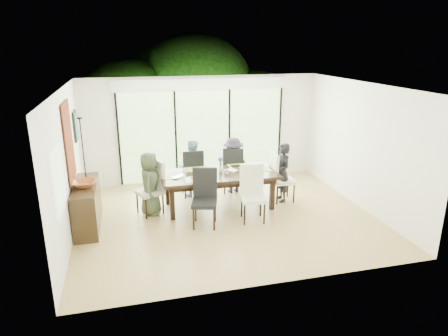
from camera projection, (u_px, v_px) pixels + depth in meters
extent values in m
cube|color=olive|center=(227.00, 217.00, 8.33)|extent=(6.00, 5.00, 0.01)
cube|color=white|center=(227.00, 86.00, 7.51)|extent=(6.00, 5.00, 0.01)
cube|color=white|center=(203.00, 129.00, 10.24)|extent=(6.00, 0.02, 2.70)
cube|color=silver|center=(272.00, 202.00, 5.60)|extent=(6.00, 0.02, 2.70)
cube|color=beige|center=(66.00, 166.00, 7.22)|extent=(0.02, 5.00, 2.70)
cube|color=silver|center=(362.00, 146.00, 8.62)|extent=(0.02, 5.00, 2.70)
cube|color=#598C3F|center=(203.00, 135.00, 10.25)|extent=(4.20, 0.02, 2.30)
cube|color=white|center=(202.00, 84.00, 9.85)|extent=(4.40, 0.06, 0.28)
cube|color=black|center=(119.00, 140.00, 9.75)|extent=(0.05, 0.04, 2.30)
cube|color=black|center=(176.00, 137.00, 10.08)|extent=(0.05, 0.04, 2.30)
cube|color=black|center=(229.00, 134.00, 10.40)|extent=(0.05, 0.04, 2.30)
cube|color=black|center=(280.00, 131.00, 10.73)|extent=(0.05, 0.04, 2.30)
cube|color=#8CAD7F|center=(58.00, 179.00, 6.07)|extent=(0.02, 0.90, 1.00)
cube|color=brown|center=(197.00, 171.00, 11.49)|extent=(6.00, 1.80, 0.10)
cube|color=#503A22|center=(192.00, 144.00, 12.05)|extent=(6.00, 0.08, 0.06)
sphere|color=#14380F|center=(128.00, 112.00, 12.28)|extent=(3.20, 3.20, 3.20)
sphere|color=#14380F|center=(195.00, 95.00, 13.24)|extent=(4.00, 4.00, 4.00)
sphere|color=#14380F|center=(254.00, 113.00, 13.08)|extent=(2.80, 2.80, 2.80)
sphere|color=#14380F|center=(163.00, 99.00, 13.71)|extent=(3.60, 3.60, 3.60)
cube|color=black|center=(219.00, 174.00, 8.64)|extent=(2.51, 1.15, 0.06)
cube|color=black|center=(219.00, 179.00, 8.67)|extent=(2.30, 0.94, 0.10)
cube|color=black|center=(172.00, 203.00, 8.11)|extent=(0.09, 0.09, 0.72)
cube|color=black|center=(272.00, 194.00, 8.61)|extent=(0.09, 0.09, 0.72)
cube|color=black|center=(167.00, 189.00, 8.90)|extent=(0.09, 0.09, 0.72)
cube|color=black|center=(259.00, 181.00, 9.40)|extent=(0.09, 0.09, 0.72)
imported|color=#425136|center=(150.00, 183.00, 8.32)|extent=(0.53, 0.70, 1.35)
imported|color=black|center=(283.00, 173.00, 9.01)|extent=(0.40, 0.63, 1.35)
imported|color=#7FA4B8|center=(192.00, 168.00, 9.32)|extent=(0.67, 0.47, 1.35)
imported|color=#282132|center=(233.00, 165.00, 9.56)|extent=(0.67, 0.47, 1.35)
cube|color=#87BF44|center=(175.00, 176.00, 8.41)|extent=(0.46, 0.33, 0.01)
cube|color=#7BB23F|center=(260.00, 170.00, 8.85)|extent=(0.46, 0.33, 0.01)
cube|color=#9BB841|center=(195.00, 169.00, 8.89)|extent=(0.46, 0.33, 0.01)
cube|color=#A3B741|center=(238.00, 166.00, 9.12)|extent=(0.46, 0.33, 0.01)
cube|color=white|center=(196.00, 179.00, 8.22)|extent=(0.46, 0.33, 0.01)
cube|color=black|center=(200.00, 169.00, 8.87)|extent=(0.27, 0.19, 0.01)
cube|color=black|center=(237.00, 166.00, 9.06)|extent=(0.25, 0.18, 0.01)
cube|color=white|center=(250.00, 171.00, 8.74)|extent=(0.31, 0.23, 0.00)
cube|color=white|center=(196.00, 179.00, 8.22)|extent=(0.27, 0.27, 0.03)
cube|color=#BF4916|center=(196.00, 178.00, 8.21)|extent=(0.21, 0.21, 0.01)
cylinder|color=silver|center=(221.00, 169.00, 8.67)|extent=(0.08, 0.08, 0.13)
cylinder|color=#337226|center=(221.00, 164.00, 8.63)|extent=(0.04, 0.04, 0.17)
sphere|color=#5348B4|center=(221.00, 159.00, 8.60)|extent=(0.12, 0.12, 0.12)
imported|color=silver|center=(180.00, 177.00, 8.33)|extent=(0.41, 0.39, 0.03)
imported|color=white|center=(186.00, 171.00, 8.59)|extent=(0.16, 0.16, 0.10)
imported|color=white|center=(227.00, 172.00, 8.56)|extent=(0.14, 0.14, 0.10)
imported|color=white|center=(253.00, 167.00, 8.89)|extent=(0.17, 0.17, 0.10)
imported|color=white|center=(229.00, 171.00, 8.73)|extent=(0.27, 0.29, 0.02)
cube|color=black|center=(87.00, 206.00, 7.80)|extent=(0.44, 1.55, 0.87)
imported|color=#9B4E21|center=(84.00, 184.00, 7.56)|extent=(0.46, 0.46, 0.11)
cylinder|color=black|center=(86.00, 178.00, 7.99)|extent=(0.10, 0.10, 0.04)
cylinder|color=black|center=(83.00, 148.00, 7.80)|extent=(0.02, 0.02, 1.21)
cylinder|color=black|center=(79.00, 118.00, 7.62)|extent=(0.10, 0.10, 0.03)
cylinder|color=silver|center=(79.00, 115.00, 7.60)|extent=(0.03, 0.03, 0.10)
cube|color=#983316|center=(69.00, 142.00, 7.49)|extent=(0.02, 1.00, 1.50)
cube|color=black|center=(76.00, 126.00, 8.68)|extent=(0.03, 0.55, 0.65)
cube|color=#1A5551|center=(77.00, 126.00, 8.68)|extent=(0.01, 0.45, 0.55)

